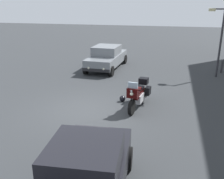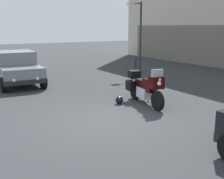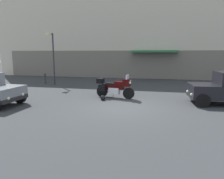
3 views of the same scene
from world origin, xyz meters
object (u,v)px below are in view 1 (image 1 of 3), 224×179
at_px(motorcycle, 138,94).
at_px(streetlamp_curbside, 219,35).
at_px(car_hatchback_near, 87,175).
at_px(bollard_curbside, 222,66).
at_px(helmet, 122,99).
at_px(car_sedan_far, 107,57).

bearing_deg(motorcycle, streetlamp_curbside, 154.96).
distance_m(car_hatchback_near, bollard_curbside, 13.76).
relative_size(car_hatchback_near, streetlamp_curbside, 0.97).
relative_size(helmet, car_sedan_far, 0.06).
bearing_deg(motorcycle, helmet, -113.30).
distance_m(helmet, car_hatchback_near, 6.49).
relative_size(car_sedan_far, bollard_curbside, 5.35).
bearing_deg(motorcycle, bollard_curbside, 155.64).
bearing_deg(streetlamp_curbside, bollard_curbside, 150.73).
height_order(helmet, streetlamp_curbside, streetlamp_curbside).
relative_size(car_sedan_far, streetlamp_curbside, 1.13).
bearing_deg(bollard_curbside, helmet, -39.30).
bearing_deg(car_hatchback_near, streetlamp_curbside, -24.22).
bearing_deg(streetlamp_curbside, helmet, -41.10).
bearing_deg(helmet, streetlamp_curbside, 138.90).
height_order(motorcycle, helmet, motorcycle).
distance_m(motorcycle, car_sedan_far, 7.00).
distance_m(motorcycle, bollard_curbside, 8.27).
xyz_separation_m(helmet, bollard_curbside, (-6.45, 5.28, 0.32)).
bearing_deg(streetlamp_curbside, car_sedan_far, -94.04).
height_order(helmet, car_hatchback_near, car_hatchback_near).
distance_m(car_hatchback_near, car_sedan_far, 12.56).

